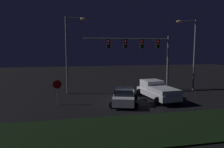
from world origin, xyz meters
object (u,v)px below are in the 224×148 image
(pickup_truck, at_px, (157,90))
(street_lamp_left, at_px, (70,46))
(traffic_signal_gantry, at_px, (142,48))
(car_sedan, at_px, (124,96))
(stop_sign, at_px, (57,88))
(street_lamp_right, at_px, (191,47))

(pickup_truck, relative_size, street_lamp_left, 0.66)
(traffic_signal_gantry, bearing_deg, pickup_truck, -92.01)
(car_sedan, distance_m, street_lamp_left, 8.58)
(pickup_truck, distance_m, traffic_signal_gantry, 6.33)
(car_sedan, bearing_deg, pickup_truck, -56.23)
(traffic_signal_gantry, bearing_deg, car_sedan, -122.35)
(street_lamp_left, height_order, stop_sign, street_lamp_left)
(car_sedan, xyz_separation_m, street_lamp_right, (9.41, 4.77, 4.48))
(pickup_truck, height_order, street_lamp_right, street_lamp_right)
(street_lamp_right, relative_size, stop_sign, 3.73)
(car_sedan, distance_m, street_lamp_right, 11.46)
(street_lamp_left, relative_size, street_lamp_right, 1.01)
(pickup_truck, relative_size, street_lamp_right, 0.67)
(pickup_truck, height_order, car_sedan, pickup_truck)
(pickup_truck, distance_m, stop_sign, 9.44)
(traffic_signal_gantry, height_order, stop_sign, traffic_signal_gantry)
(street_lamp_left, bearing_deg, traffic_signal_gantry, 1.37)
(street_lamp_right, bearing_deg, stop_sign, -166.35)
(pickup_truck, bearing_deg, street_lamp_left, 55.06)
(pickup_truck, bearing_deg, street_lamp_right, -62.40)
(traffic_signal_gantry, xyz_separation_m, stop_sign, (-9.59, -4.86, -3.47))
(car_sedan, relative_size, stop_sign, 2.12)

